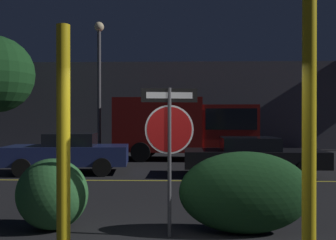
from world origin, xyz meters
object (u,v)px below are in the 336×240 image
object	(u,v)px
yellow_pole_right	(309,130)
delivery_truck	(188,125)
passing_car_2	(252,156)
hedge_bush_1	(52,194)
hedge_bush_2	(245,192)
passing_car_1	(68,153)
stop_sign	(169,131)
street_lamp	(99,71)
yellow_pole_left	(63,148)

from	to	relation	value
yellow_pole_right	delivery_truck	xyz separation A→B (m)	(-1.06, 12.56, -0.21)
passing_car_2	hedge_bush_1	bearing A→B (deg)	-36.06
hedge_bush_2	passing_car_1	distance (m)	8.06
hedge_bush_2	delivery_truck	size ratio (longest dim) A/B	0.34
stop_sign	hedge_bush_1	world-z (taller)	stop_sign
stop_sign	hedge_bush_2	xyz separation A→B (m)	(1.22, 0.20, -1.01)
yellow_pole_right	street_lamp	bearing A→B (deg)	112.21
yellow_pole_right	passing_car_1	distance (m)	9.85
yellow_pole_right	delivery_truck	size ratio (longest dim) A/B	0.55
yellow_pole_right	passing_car_2	bearing A→B (deg)	83.37
passing_car_2	passing_car_1	bearing A→B (deg)	-92.18
passing_car_2	yellow_pole_left	bearing A→B (deg)	-25.36
hedge_bush_1	passing_car_2	bearing A→B (deg)	52.90
hedge_bush_1	passing_car_2	world-z (taller)	passing_car_2
yellow_pole_left	passing_car_2	size ratio (longest dim) A/B	0.66
hedge_bush_1	street_lamp	distance (m)	10.97
yellow_pole_left	hedge_bush_1	xyz separation A→B (m)	(-0.72, 1.69, -0.91)
hedge_bush_1	street_lamp	world-z (taller)	street_lamp
yellow_pole_left	street_lamp	world-z (taller)	street_lamp
yellow_pole_left	passing_car_2	bearing A→B (deg)	63.60
passing_car_2	yellow_pole_right	bearing A→B (deg)	-5.59
yellow_pole_right	passing_car_1	size ratio (longest dim) A/B	0.82
yellow_pole_left	delivery_truck	world-z (taller)	yellow_pole_left
yellow_pole_left	street_lamp	size ratio (longest dim) A/B	0.49
delivery_truck	street_lamp	distance (m)	4.66
delivery_truck	hedge_bush_2	bearing A→B (deg)	7.05
hedge_bush_1	passing_car_2	xyz separation A→B (m)	(4.52, 5.98, 0.05)
yellow_pole_right	hedge_bush_1	size ratio (longest dim) A/B	2.90
yellow_pole_right	street_lamp	world-z (taller)	street_lamp
hedge_bush_1	street_lamp	xyz separation A→B (m)	(-1.42, 10.34, 3.37)
hedge_bush_1	passing_car_1	xyz separation A→B (m)	(-1.62, 6.33, 0.10)
passing_car_1	street_lamp	size ratio (longest dim) A/B	0.69
stop_sign	hedge_bush_1	xyz separation A→B (m)	(-1.98, 0.33, -1.08)
hedge_bush_2	passing_car_2	bearing A→B (deg)	77.82
hedge_bush_2	street_lamp	size ratio (longest dim) A/B	0.35
yellow_pole_left	street_lamp	bearing A→B (deg)	100.06
passing_car_2	delivery_truck	world-z (taller)	delivery_truck
yellow_pole_right	hedge_bush_1	xyz separation A→B (m)	(-3.60, 1.96, -1.15)
yellow_pole_left	hedge_bush_1	distance (m)	2.05
yellow_pole_left	street_lamp	distance (m)	12.46
stop_sign	street_lamp	bearing A→B (deg)	99.29
stop_sign	delivery_truck	xyz separation A→B (m)	(0.56, 10.93, -0.14)
stop_sign	delivery_truck	size ratio (longest dim) A/B	0.37
passing_car_1	delivery_truck	xyz separation A→B (m)	(4.16, 4.27, 0.84)
passing_car_1	street_lamp	distance (m)	5.18
passing_car_2	street_lamp	size ratio (longest dim) A/B	0.74
yellow_pole_right	passing_car_2	world-z (taller)	yellow_pole_right
hedge_bush_2	street_lamp	world-z (taller)	street_lamp
hedge_bush_2	passing_car_2	xyz separation A→B (m)	(1.32, 6.11, -0.02)
hedge_bush_1	passing_car_2	distance (m)	7.50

